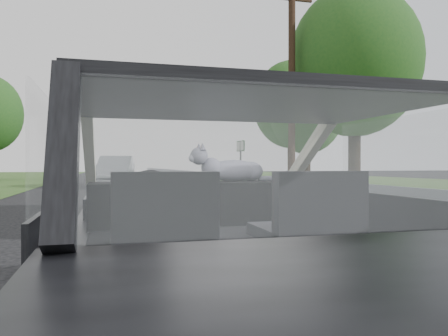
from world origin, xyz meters
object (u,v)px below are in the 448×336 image
cat (234,169)px  other_car (116,170)px  subject_car (226,233)px  utility_pole (292,85)px  highway_sign (241,163)px

cat → other_car: (-0.49, 21.78, -0.28)m
subject_car → other_car: size_ratio=0.81×
subject_car → other_car: other_car is taller
subject_car → cat: size_ratio=6.53×
cat → other_car: other_car is taller
other_car → utility_pole: 11.35m
subject_car → highway_sign: 21.94m
other_car → highway_sign: (6.77, -1.50, 0.43)m
cat → subject_car: bearing=-120.9°
cat → utility_pole: size_ratio=0.07×
highway_sign → utility_pole: utility_pole is taller
utility_pole → highway_sign: bearing=91.0°
cat → other_car: bearing=80.4°
cat → utility_pole: utility_pole is taller
subject_car → other_car: 22.44m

